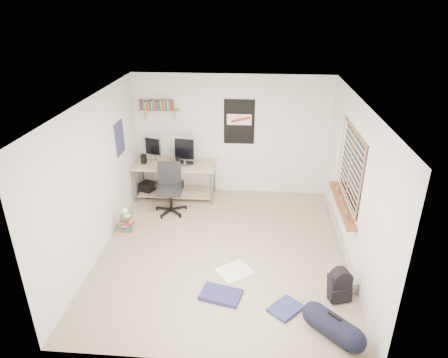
# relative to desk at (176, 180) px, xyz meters

# --- Properties ---
(floor) EXTENTS (4.00, 4.50, 0.01)m
(floor) POSITION_rel_desk_xyz_m (1.14, -1.88, -0.37)
(floor) COLOR gray
(floor) RESTS_ON ground
(ceiling) EXTENTS (4.00, 4.50, 0.01)m
(ceiling) POSITION_rel_desk_xyz_m (1.14, -1.88, 2.14)
(ceiling) COLOR white
(ceiling) RESTS_ON ground
(back_wall) EXTENTS (4.00, 0.01, 2.50)m
(back_wall) POSITION_rel_desk_xyz_m (1.14, 0.38, 0.89)
(back_wall) COLOR silver
(back_wall) RESTS_ON ground
(left_wall) EXTENTS (0.01, 4.50, 2.50)m
(left_wall) POSITION_rel_desk_xyz_m (-0.87, -1.88, 0.89)
(left_wall) COLOR silver
(left_wall) RESTS_ON ground
(right_wall) EXTENTS (0.01, 4.50, 2.50)m
(right_wall) POSITION_rel_desk_xyz_m (3.14, -1.88, 0.89)
(right_wall) COLOR silver
(right_wall) RESTS_ON ground
(desk) EXTENTS (1.81, 1.10, 0.77)m
(desk) POSITION_rel_desk_xyz_m (0.00, 0.00, 0.00)
(desk) COLOR tan
(desk) RESTS_ON floor
(monitor_left) EXTENTS (0.37, 0.19, 0.40)m
(monitor_left) POSITION_rel_desk_xyz_m (-0.47, 0.12, 0.60)
(monitor_left) COLOR #A5A6AA
(monitor_left) RESTS_ON desk
(monitor_right) EXTENTS (0.45, 0.17, 0.48)m
(monitor_right) POSITION_rel_desk_xyz_m (0.23, -0.09, 0.64)
(monitor_right) COLOR #9F9FA4
(monitor_right) RESTS_ON desk
(pc_tower) EXTENTS (0.20, 0.39, 0.40)m
(pc_tower) POSITION_rel_desk_xyz_m (0.29, 0.12, 0.60)
(pc_tower) COLOR black
(pc_tower) RESTS_ON desk
(keyboard) EXTENTS (0.45, 0.28, 0.02)m
(keyboard) POSITION_rel_desk_xyz_m (0.10, 0.00, 0.41)
(keyboard) COLOR black
(keyboard) RESTS_ON desk
(speaker_left) EXTENTS (0.11, 0.11, 0.19)m
(speaker_left) POSITION_rel_desk_xyz_m (-0.61, -0.08, 0.50)
(speaker_left) COLOR black
(speaker_left) RESTS_ON desk
(speaker_right) EXTENTS (0.11, 0.11, 0.17)m
(speaker_right) POSITION_rel_desk_xyz_m (0.09, -0.10, 0.49)
(speaker_right) COLOR black
(speaker_right) RESTS_ON desk
(office_chair) EXTENTS (0.74, 0.74, 0.98)m
(office_chair) POSITION_rel_desk_xyz_m (0.02, -0.67, 0.12)
(office_chair) COLOR black
(office_chair) RESTS_ON floor
(wall_shelf) EXTENTS (0.80, 0.22, 0.24)m
(wall_shelf) POSITION_rel_desk_xyz_m (-0.31, 0.26, 1.42)
(wall_shelf) COLOR tan
(wall_shelf) RESTS_ON back_wall
(poster_back_wall) EXTENTS (0.62, 0.03, 0.92)m
(poster_back_wall) POSITION_rel_desk_xyz_m (1.29, 0.35, 1.19)
(poster_back_wall) COLOR black
(poster_back_wall) RESTS_ON back_wall
(poster_left_wall) EXTENTS (0.02, 0.42, 0.60)m
(poster_left_wall) POSITION_rel_desk_xyz_m (-0.85, -0.68, 1.14)
(poster_left_wall) COLOR navy
(poster_left_wall) RESTS_ON left_wall
(window) EXTENTS (0.10, 1.50, 1.26)m
(window) POSITION_rel_desk_xyz_m (3.09, -1.58, 1.08)
(window) COLOR brown
(window) RESTS_ON right_wall
(baseboard_heater) EXTENTS (0.08, 2.50, 0.18)m
(baseboard_heater) POSITION_rel_desk_xyz_m (3.09, -1.58, -0.28)
(baseboard_heater) COLOR #B7B2A8
(baseboard_heater) RESTS_ON floor
(backpack) EXTENTS (0.35, 0.31, 0.39)m
(backpack) POSITION_rel_desk_xyz_m (2.85, -2.93, -0.16)
(backpack) COLOR black
(backpack) RESTS_ON floor
(duffel_bag) EXTENTS (0.43, 0.43, 0.60)m
(duffel_bag) POSITION_rel_desk_xyz_m (2.65, -3.61, -0.22)
(duffel_bag) COLOR black
(duffel_bag) RESTS_ON floor
(tshirt) EXTENTS (0.64, 0.62, 0.04)m
(tshirt) POSITION_rel_desk_xyz_m (1.37, -2.48, -0.34)
(tshirt) COLOR white
(tshirt) RESTS_ON floor
(jeans_a) EXTENTS (0.63, 0.49, 0.06)m
(jeans_a) POSITION_rel_desk_xyz_m (1.21, -3.02, -0.33)
(jeans_a) COLOR navy
(jeans_a) RESTS_ON floor
(jeans_b) EXTENTS (0.52, 0.53, 0.05)m
(jeans_b) POSITION_rel_desk_xyz_m (2.10, -3.21, -0.34)
(jeans_b) COLOR navy
(jeans_b) RESTS_ON floor
(book_stack) EXTENTS (0.44, 0.38, 0.27)m
(book_stack) POSITION_rel_desk_xyz_m (-0.61, -1.44, -0.21)
(book_stack) COLOR brown
(book_stack) RESTS_ON floor
(desk_lamp) EXTENTS (0.18, 0.24, 0.21)m
(desk_lamp) POSITION_rel_desk_xyz_m (-0.59, -1.46, 0.02)
(desk_lamp) COLOR white
(desk_lamp) RESTS_ON book_stack
(subwoofer) EXTENTS (0.35, 0.35, 0.30)m
(subwoofer) POSITION_rel_desk_xyz_m (-0.61, 0.01, -0.22)
(subwoofer) COLOR black
(subwoofer) RESTS_ON floor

